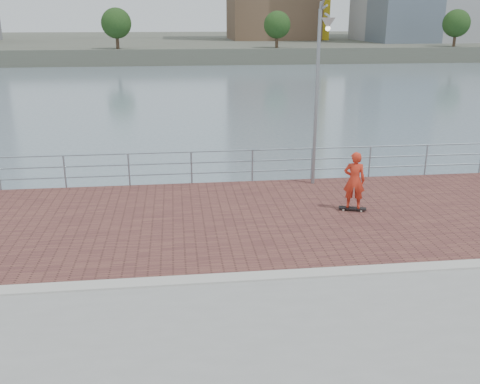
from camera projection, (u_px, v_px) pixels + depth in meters
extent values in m
plane|color=slate|center=(251.00, 357.00, 12.13)|extent=(400.00, 400.00, 0.00)
cube|color=brown|center=(233.00, 218.00, 14.89)|extent=(40.00, 6.80, 0.02)
cube|color=#B7B5AD|center=(251.00, 277.00, 11.49)|extent=(40.00, 0.40, 0.06)
cube|color=#4C5142|center=(179.00, 43.00, 127.21)|extent=(320.00, 95.00, 2.50)
cylinder|color=#8C9EA8|center=(65.00, 172.00, 17.34)|extent=(0.06, 0.06, 1.10)
cylinder|color=#8C9EA8|center=(129.00, 170.00, 17.57)|extent=(0.06, 0.06, 1.10)
cylinder|color=#8C9EA8|center=(191.00, 168.00, 17.81)|extent=(0.06, 0.06, 1.10)
cylinder|color=#8C9EA8|center=(252.00, 166.00, 18.04)|extent=(0.06, 0.06, 1.10)
cylinder|color=#8C9EA8|center=(312.00, 164.00, 18.28)|extent=(0.06, 0.06, 1.10)
cylinder|color=#8C9EA8|center=(369.00, 162.00, 18.51)|extent=(0.06, 0.06, 1.10)
cylinder|color=#8C9EA8|center=(426.00, 160.00, 18.74)|extent=(0.06, 0.06, 1.10)
cylinder|color=#8C9EA8|center=(222.00, 151.00, 17.75)|extent=(39.00, 0.05, 0.05)
cylinder|color=#8C9EA8|center=(222.00, 162.00, 17.87)|extent=(39.00, 0.05, 0.05)
cylinder|color=#8C9EA8|center=(222.00, 172.00, 17.98)|extent=(39.00, 0.05, 0.05)
cylinder|color=gray|center=(316.00, 101.00, 17.09)|extent=(0.11, 0.11, 5.58)
cylinder|color=gray|center=(325.00, 8.00, 15.78)|extent=(0.07, 0.93, 0.07)
cone|color=#B2B2AD|center=(329.00, 15.00, 15.40)|extent=(0.41, 0.41, 0.33)
cube|color=black|center=(352.00, 208.00, 15.41)|extent=(0.81, 0.44, 0.03)
cylinder|color=beige|center=(343.00, 210.00, 15.41)|extent=(0.07, 0.06, 0.06)
cylinder|color=beige|center=(361.00, 211.00, 15.32)|extent=(0.07, 0.06, 0.06)
cylinder|color=beige|center=(343.00, 208.00, 15.54)|extent=(0.07, 0.06, 0.06)
cylinder|color=beige|center=(361.00, 209.00, 15.45)|extent=(0.07, 0.06, 0.06)
imported|color=red|center=(354.00, 180.00, 15.15)|extent=(0.70, 0.57, 1.66)
cylinder|color=#473323|center=(117.00, 37.00, 82.23)|extent=(0.50, 0.50, 3.56)
sphere|color=#193814|center=(116.00, 23.00, 81.59)|extent=(4.58, 4.58, 4.58)
cylinder|color=#473323|center=(277.00, 37.00, 85.12)|extent=(0.50, 0.50, 3.30)
sphere|color=#193814|center=(277.00, 25.00, 84.53)|extent=(4.25, 4.25, 4.25)
cylinder|color=#473323|center=(455.00, 36.00, 88.52)|extent=(0.50, 0.50, 3.47)
sphere|color=#193814|center=(456.00, 23.00, 87.90)|extent=(4.46, 4.46, 4.46)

